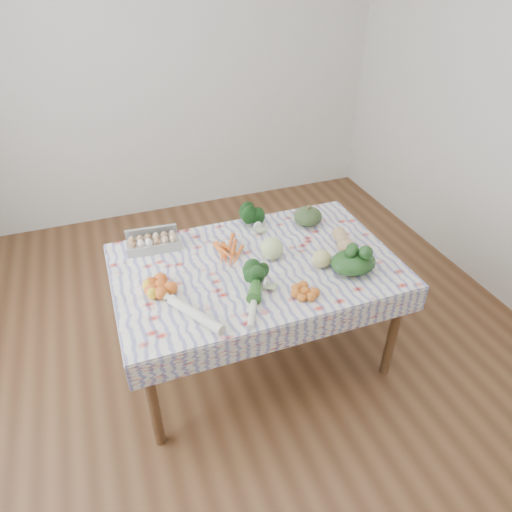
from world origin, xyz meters
The scene contains 17 objects.
ground centered at (0.00, 0.00, 0.00)m, with size 4.50×4.50×0.00m, color #55331D.
wall_back centered at (0.00, 2.25, 1.40)m, with size 4.00×0.04×2.80m, color silver.
dining_table centered at (0.00, 0.00, 0.68)m, with size 1.60×1.00×0.75m.
tablecloth centered at (0.00, 0.00, 0.76)m, with size 1.66×1.06×0.01m, color silver.
egg_carton centered at (-0.54, 0.36, 0.80)m, with size 0.32×0.13×0.09m, color #979893.
carrot_bunch centered at (-0.14, 0.14, 0.78)m, with size 0.23×0.21×0.04m, color orange.
kale_bunch centered at (0.14, 0.39, 0.83)m, with size 0.15×0.13×0.13m, color #113511.
kabocha_squash centered at (0.48, 0.31, 0.82)m, with size 0.19×0.19×0.12m, color #364C27.
cabbage centered at (0.11, 0.03, 0.83)m, with size 0.14×0.14×0.14m, color #BDD083.
butternut_squash centered at (0.57, -0.03, 0.82)m, with size 0.11×0.23×0.11m, color tan.
orange_cluster centered at (-0.57, -0.06, 0.80)m, with size 0.24×0.24×0.08m, color orange.
broccoli centered at (-0.06, -0.20, 0.81)m, with size 0.13×0.13×0.10m, color #204D1F.
mandarin_cluster centered at (0.15, -0.36, 0.79)m, with size 0.18×0.18×0.06m, color orange.
grapefruit centered at (0.35, -0.15, 0.82)m, with size 0.11×0.11×0.11m, color #C7C06F.
spinach_bag centered at (0.50, -0.25, 0.82)m, with size 0.27×0.22×0.12m, color #183815.
daikon centered at (-0.45, -0.33, 0.79)m, with size 0.06×0.06×0.39m, color silver.
leek centered at (-0.14, -0.35, 0.78)m, with size 0.04×0.04×0.36m, color beige.
Camera 1 is at (-0.76, -2.05, 2.36)m, focal length 32.00 mm.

